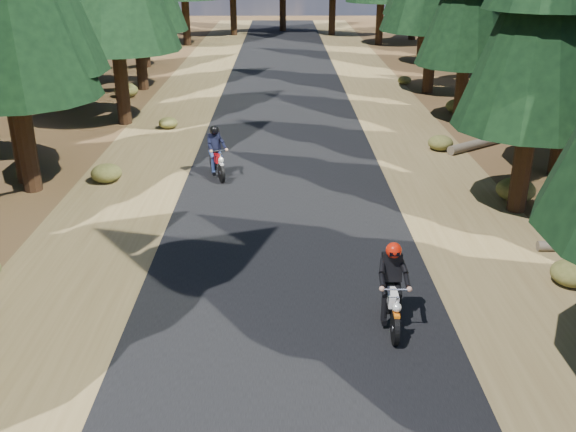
{
  "coord_description": "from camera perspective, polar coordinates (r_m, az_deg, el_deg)",
  "views": [
    {
      "loc": [
        -0.13,
        -11.17,
        6.34
      ],
      "look_at": [
        0.0,
        1.5,
        1.1
      ],
      "focal_mm": 40.0,
      "sensor_mm": 36.0,
      "label": 1
    }
  ],
  "objects": [
    {
      "name": "log_near",
      "position": [
        24.22,
        18.14,
        6.56
      ],
      "size": [
        4.3,
        3.25,
        0.32
      ],
      "primitive_type": "cylinder",
      "rotation": [
        0.0,
        1.57,
        0.63
      ],
      "color": "#4C4233",
      "rests_on": "ground"
    },
    {
      "name": "understory_shrubs",
      "position": [
        19.37,
        1.8,
        4.21
      ],
      "size": [
        15.73,
        30.75,
        0.65
      ],
      "color": "#474C1E",
      "rests_on": "ground"
    },
    {
      "name": "ground",
      "position": [
        12.85,
        0.07,
        -7.11
      ],
      "size": [
        120.0,
        120.0,
        0.0
      ],
      "primitive_type": "plane",
      "color": "#432E18",
      "rests_on": "ground"
    },
    {
      "name": "shoulder_l",
      "position": [
        17.94,
        -14.98,
        0.98
      ],
      "size": [
        3.2,
        100.0,
        0.01
      ],
      "primitive_type": "cube",
      "color": "brown",
      "rests_on": "ground"
    },
    {
      "name": "rider_follow",
      "position": [
        19.47,
        -6.35,
        4.93
      ],
      "size": [
        1.04,
        1.81,
        1.54
      ],
      "rotation": [
        0.0,
        0.0,
        3.46
      ],
      "color": "#9A0A0F",
      "rests_on": "road"
    },
    {
      "name": "shoulder_r",
      "position": [
        18.0,
        14.69,
        1.09
      ],
      "size": [
        3.2,
        100.0,
        0.01
      ],
      "primitive_type": "cube",
      "color": "brown",
      "rests_on": "ground"
    },
    {
      "name": "rider_lead",
      "position": [
        11.78,
        9.2,
        -7.39
      ],
      "size": [
        0.59,
        1.79,
        1.58
      ],
      "rotation": [
        0.0,
        0.0,
        3.11
      ],
      "color": "silver",
      "rests_on": "road"
    },
    {
      "name": "road",
      "position": [
        17.37,
        -0.12,
        1.08
      ],
      "size": [
        6.0,
        100.0,
        0.01
      ],
      "primitive_type": "cube",
      "color": "black",
      "rests_on": "ground"
    }
  ]
}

